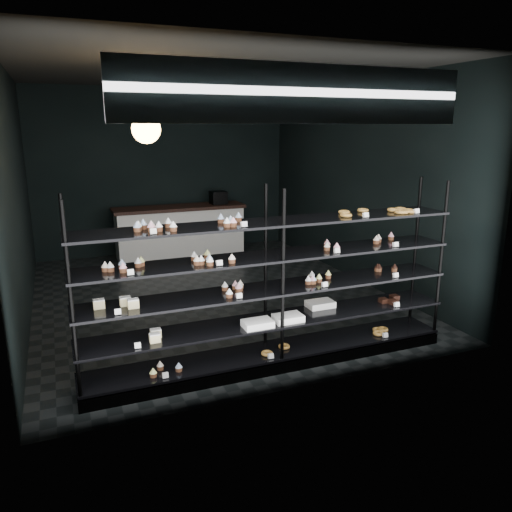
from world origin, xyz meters
The scene contains 5 objects.
room centered at (0.00, 0.00, 1.60)m, with size 5.01×6.01×3.20m.
display_shelf centered at (-0.06, -2.45, 0.63)m, with size 4.00×0.50×1.91m.
signage centered at (0.00, -2.93, 2.75)m, with size 3.30×0.05×0.50m.
pendant_lamp centered at (-1.05, -1.23, 2.45)m, with size 0.32×0.32×0.89m.
service_counter centered at (0.17, 2.50, 0.50)m, with size 2.53×0.65×1.23m.
Camera 1 is at (-2.05, -6.93, 2.48)m, focal length 35.00 mm.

